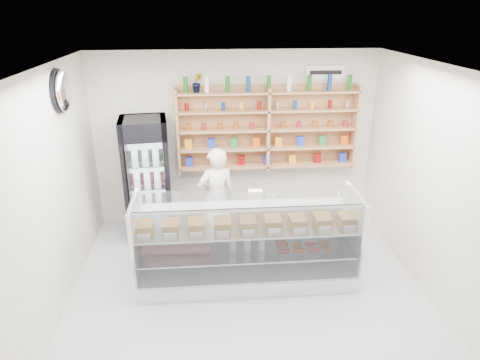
{
  "coord_description": "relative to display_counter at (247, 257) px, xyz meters",
  "views": [
    {
      "loc": [
        -0.49,
        -4.13,
        3.4
      ],
      "look_at": [
        -0.06,
        0.9,
        1.34
      ],
      "focal_mm": 32.0,
      "sensor_mm": 36.0,
      "label": 1
    }
  ],
  "objects": [
    {
      "name": "room",
      "position": [
        -0.01,
        -0.65,
        1.06
      ],
      "size": [
        5.0,
        5.0,
        5.0
      ],
      "color": "#A5A4A9",
      "rests_on": "ground"
    },
    {
      "name": "display_counter",
      "position": [
        0.0,
        0.0,
        0.0
      ],
      "size": [
        2.83,
        0.84,
        1.23
      ],
      "color": "white",
      "rests_on": "floor"
    },
    {
      "name": "shop_worker",
      "position": [
        -0.35,
        0.96,
        0.43
      ],
      "size": [
        0.65,
        0.52,
        1.55
      ],
      "primitive_type": "imported",
      "rotation": [
        0.0,
        0.0,
        3.44
      ],
      "color": "silver",
      "rests_on": "floor"
    },
    {
      "name": "drinks_cooler",
      "position": [
        -1.4,
        1.37,
        0.61
      ],
      "size": [
        0.75,
        0.73,
        1.89
      ],
      "rotation": [
        0.0,
        0.0,
        0.11
      ],
      "color": "black",
      "rests_on": "floor"
    },
    {
      "name": "wall_shelving",
      "position": [
        0.49,
        1.69,
        1.25
      ],
      "size": [
        2.84,
        0.28,
        1.33
      ],
      "color": "#A8724F",
      "rests_on": "back_wall"
    },
    {
      "name": "potted_plant",
      "position": [
        -0.58,
        1.69,
        2.0
      ],
      "size": [
        0.19,
        0.16,
        0.29
      ],
      "primitive_type": "imported",
      "rotation": [
        0.0,
        0.0,
        0.21
      ],
      "color": "#1E6626",
      "rests_on": "wall_shelving"
    },
    {
      "name": "security_mirror",
      "position": [
        -2.18,
        0.55,
        2.11
      ],
      "size": [
        0.15,
        0.5,
        0.5
      ],
      "primitive_type": "ellipsoid",
      "color": "silver",
      "rests_on": "left_wall"
    },
    {
      "name": "wall_sign",
      "position": [
        1.39,
        1.82,
        2.11
      ],
      "size": [
        0.62,
        0.03,
        0.2
      ],
      "primitive_type": "cube",
      "color": "white",
      "rests_on": "back_wall"
    }
  ]
}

